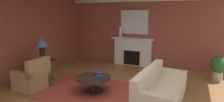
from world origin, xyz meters
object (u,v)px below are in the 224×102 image
Objects in this scene: sofa at (160,91)px; armchair_near_window at (33,79)px; mantel_mirror at (134,22)px; table_lamp at (42,44)px; vase_mantel_left at (120,32)px; potted_plant at (219,66)px; fireplace at (133,52)px; coffee_table at (93,81)px; vase_on_side_table at (43,56)px; side_table at (44,69)px.

sofa is 3.67m from armchair_near_window.
table_lamp is at bearing -124.87° from mantel_mirror.
vase_mantel_left reaches higher than table_lamp.
table_lamp is 0.90× the size of potted_plant.
vase_mantel_left reaches higher than fireplace.
vase_mantel_left is at bearing -174.86° from fireplace.
armchair_near_window is 5.95m from potted_plant.
fireplace reaches higher than coffee_table.
coffee_table is at bearing -143.12° from potted_plant.
table_lamp is at bearing -125.95° from fireplace.
armchair_near_window is at bearing -117.45° from mantel_mirror.
vase_on_side_table is 0.43× the size of potted_plant.
mantel_mirror is at bearing 86.88° from coffee_table.
side_table is at bearing 175.79° from coffee_table.
vase_mantel_left is (-0.55, -0.05, 0.86)m from fireplace.
coffee_table is (1.77, 0.52, 0.03)m from armchair_near_window.
fireplace is 0.83× the size of sofa.
vase_mantel_left is 0.55× the size of potted_plant.
fireplace is at bearing 54.05° from side_table.
side_table is at bearing -125.95° from fireplace.
mantel_mirror is 3.52m from potted_plant.
table_lamp reaches higher than armchair_near_window.
vase_mantel_left is (-0.55, -0.17, -0.41)m from mantel_mirror.
fireplace reaches higher than sofa.
sofa is 3.93m from table_lamp.
armchair_near_window is 0.95× the size of coffee_table.
table_lamp is (-3.82, 0.03, 0.93)m from sofa.
vase_on_side_table is (-3.67, -0.09, 0.58)m from sofa.
vase_on_side_table is at bearing 95.25° from armchair_near_window.
vase_on_side_table is at bearing 179.21° from coffee_table.
armchair_near_window is at bearing -73.27° from side_table.
mantel_mirror reaches higher than sofa.
mantel_mirror is at bearing 118.27° from sofa.
sofa is (1.67, -2.99, -0.27)m from fireplace.
sofa is 3.09× the size of side_table.
mantel_mirror is 3.80m from table_lamp.
sofa is at bearing 10.00° from armchair_near_window.
armchair_near_window reaches higher than coffee_table.
armchair_near_window is (-1.95, -3.74, -1.53)m from mantel_mirror.
vase_mantel_left reaches higher than sofa.
potted_plant is (1.50, 2.40, 0.19)m from sofa.
coffee_table is 4.19m from potted_plant.
coffee_table is 1.20× the size of potted_plant.
table_lamp is (0.00, 0.00, 0.82)m from side_table.
side_table is 0.84× the size of potted_plant.
side_table is (-1.97, 0.15, 0.06)m from coffee_table.
vase_on_side_table is at bearing -178.57° from sofa.
fireplace is 3.66m from side_table.
armchair_near_window is at bearing -170.00° from sofa.
armchair_near_window is 1.84m from coffee_table.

